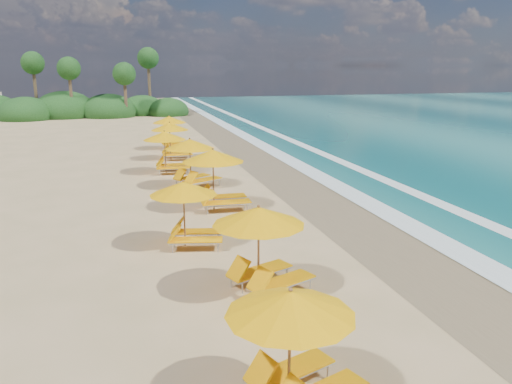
{
  "coord_description": "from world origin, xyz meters",
  "views": [
    {
      "loc": [
        -4.9,
        -18.22,
        5.9
      ],
      "look_at": [
        0.0,
        0.0,
        1.2
      ],
      "focal_mm": 35.65,
      "sensor_mm": 36.0,
      "label": 1
    }
  ],
  "objects": [
    {
      "name": "ground",
      "position": [
        0.0,
        0.0,
        0.0
      ],
      "size": [
        160.0,
        160.0,
        0.0
      ],
      "primitive_type": "plane",
      "color": "tan",
      "rests_on": "ground"
    },
    {
      "name": "wet_sand",
      "position": [
        4.0,
        0.0,
        0.01
      ],
      "size": [
        4.0,
        160.0,
        0.01
      ],
      "primitive_type": "cube",
      "color": "#867250",
      "rests_on": "ground"
    },
    {
      "name": "surf_foam",
      "position": [
        6.7,
        0.0,
        0.03
      ],
      "size": [
        4.0,
        160.0,
        0.01
      ],
      "color": "white",
      "rests_on": "ground"
    },
    {
      "name": "station_2",
      "position": [
        -2.13,
        -10.73,
        1.29
      ],
      "size": [
        2.95,
        2.89,
        2.3
      ],
      "rotation": [
        0.0,
        0.0,
        0.35
      ],
      "color": "olive",
      "rests_on": "ground"
    },
    {
      "name": "station_3",
      "position": [
        -1.41,
        -6.09,
        1.38
      ],
      "size": [
        3.2,
        3.16,
        2.46
      ],
      "rotation": [
        0.0,
        0.0,
        0.39
      ],
      "color": "olive",
      "rests_on": "ground"
    },
    {
      "name": "station_4",
      "position": [
        -2.83,
        -2.01,
        1.28
      ],
      "size": [
        2.79,
        2.68,
        2.28
      ],
      "rotation": [
        0.0,
        0.0,
        -0.22
      ],
      "color": "olive",
      "rests_on": "ground"
    },
    {
      "name": "station_5",
      "position": [
        -1.05,
        2.21,
        1.47
      ],
      "size": [
        2.86,
        2.65,
        2.62
      ],
      "rotation": [
        0.0,
        0.0,
        -0.03
      ],
      "color": "olive",
      "rests_on": "ground"
    },
    {
      "name": "station_6",
      "position": [
        -1.46,
        6.56,
        1.39
      ],
      "size": [
        3.32,
        3.32,
        2.49
      ],
      "rotation": [
        0.0,
        0.0,
        0.49
      ],
      "color": "olive",
      "rests_on": "ground"
    },
    {
      "name": "station_7",
      "position": [
        -2.33,
        10.26,
        1.36
      ],
      "size": [
        2.7,
        2.51,
        2.42
      ],
      "rotation": [
        0.0,
        0.0,
        -0.06
      ],
      "color": "olive",
      "rests_on": "ground"
    },
    {
      "name": "station_8",
      "position": [
        -1.62,
        14.49,
        1.37
      ],
      "size": [
        2.67,
        2.48,
        2.45
      ],
      "rotation": [
        0.0,
        0.0,
        -0.03
      ],
      "color": "olive",
      "rests_on": "ground"
    },
    {
      "name": "station_9",
      "position": [
        -1.24,
        18.71,
        1.37
      ],
      "size": [
        2.75,
        2.56,
        2.45
      ],
      "rotation": [
        0.0,
        0.0,
        0.07
      ],
      "color": "olive",
      "rests_on": "ground"
    },
    {
      "name": "treeline",
      "position": [
        -9.94,
        45.51,
        1.0
      ],
      "size": [
        25.8,
        8.8,
        9.74
      ],
      "color": "#163D14",
      "rests_on": "ground"
    }
  ]
}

